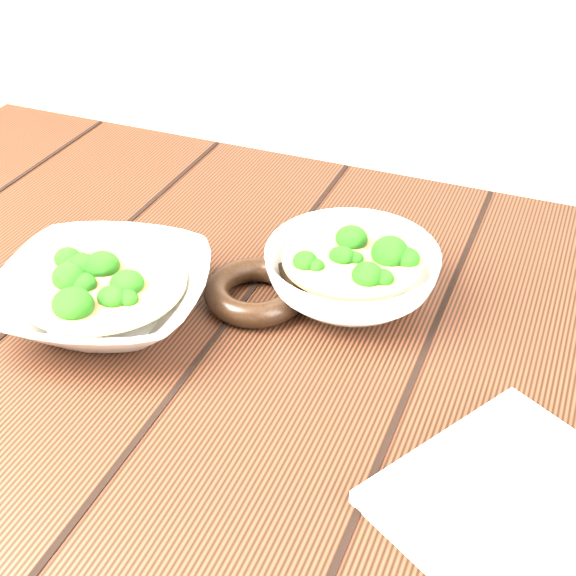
{
  "coord_description": "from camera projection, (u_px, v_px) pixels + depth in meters",
  "views": [
    {
      "loc": [
        0.28,
        -0.57,
        1.26
      ],
      "look_at": [
        0.04,
        0.03,
        0.8
      ],
      "focal_mm": 50.0,
      "sensor_mm": 36.0,
      "label": 1
    }
  ],
  "objects": [
    {
      "name": "table",
      "position": [
        243.0,
        420.0,
        0.88
      ],
      "size": [
        1.2,
        0.8,
        0.75
      ],
      "color": "#391C10",
      "rests_on": "ground"
    },
    {
      "name": "soup_bowl_front",
      "position": [
        104.0,
        293.0,
        0.82
      ],
      "size": [
        0.26,
        0.26,
        0.06
      ],
      "color": "silver",
      "rests_on": "table"
    },
    {
      "name": "soup_bowl_back",
      "position": [
        352.0,
        272.0,
        0.84
      ],
      "size": [
        0.2,
        0.2,
        0.07
      ],
      "color": "silver",
      "rests_on": "table"
    },
    {
      "name": "trivet",
      "position": [
        256.0,
        292.0,
        0.84
      ],
      "size": [
        0.13,
        0.13,
        0.03
      ],
      "primitive_type": "torus",
      "rotation": [
        0.0,
        0.0,
        0.17
      ],
      "color": "black",
      "rests_on": "table"
    },
    {
      "name": "napkin",
      "position": [
        552.0,
        533.0,
        0.6
      ],
      "size": [
        0.3,
        0.29,
        0.01
      ],
      "primitive_type": "cube",
      "rotation": [
        0.0,
        0.0,
        -0.52
      ],
      "color": "beige",
      "rests_on": "table"
    }
  ]
}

